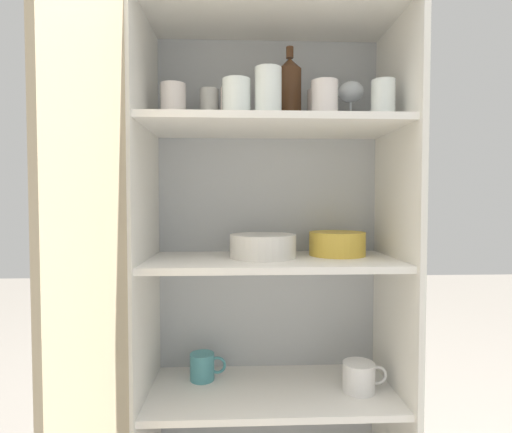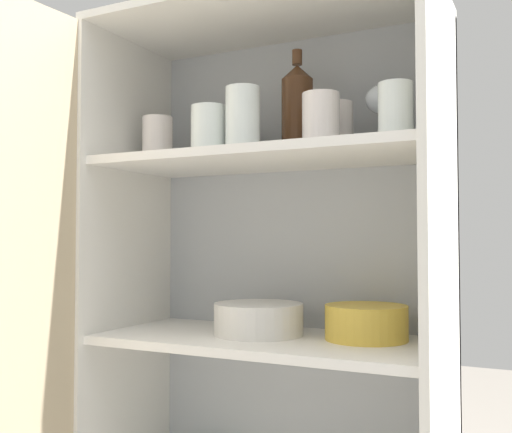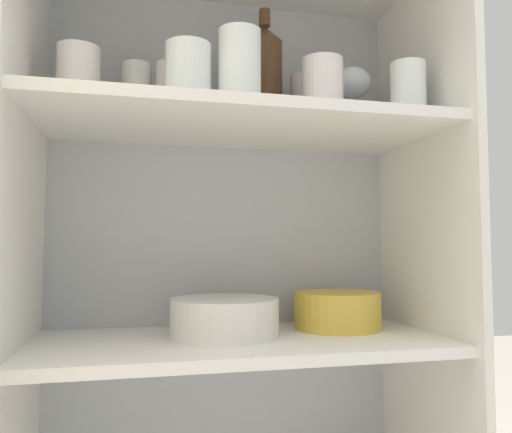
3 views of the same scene
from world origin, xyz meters
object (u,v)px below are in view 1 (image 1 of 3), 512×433
Objects in this scene: mixing_bowl_large at (337,243)px; wine_bottle at (290,92)px; coffee_mug_primary at (359,377)px; plate_stack_white at (263,246)px.

wine_bottle is at bearing -176.71° from mixing_bowl_large.
mixing_bowl_large reaches higher than coffee_mug_primary.
coffee_mug_primary is at bearing -59.38° from mixing_bowl_large.
mixing_bowl_large is at bearing 3.29° from wine_bottle.
wine_bottle is 0.50m from mixing_bowl_large.
coffee_mug_primary is (0.29, -0.05, -0.40)m from plate_stack_white.
wine_bottle is 1.20× the size of plate_stack_white.
plate_stack_white is 0.50m from coffee_mug_primary.
plate_stack_white is 0.25m from mixing_bowl_large.
wine_bottle is at bearing 18.75° from plate_stack_white.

